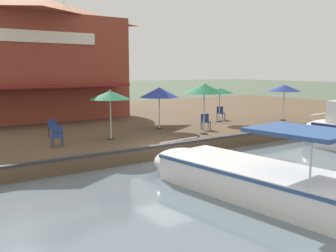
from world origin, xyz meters
name	(u,v)px	position (x,y,z in m)	size (l,w,h in m)	color
ground_plane	(172,160)	(0.00, 0.00, 0.00)	(220.00, 220.00, 0.00)	#4C5B47
quay_deck	(77,123)	(-11.00, 0.00, 0.30)	(22.00, 56.00, 0.60)	brown
quay_edge_fender	(171,144)	(-0.10, 0.00, 0.65)	(0.20, 50.40, 0.10)	#2D2D33
waterfront_restaurant	(20,54)	(-13.86, -2.76, 4.88)	(9.45, 13.22, 9.14)	brown
patio_umbrella_far_corner	(284,88)	(-2.71, 10.68, 2.68)	(2.11, 2.11, 2.33)	#B7B7B7
patio_umbrella_mid_patio_right	(110,95)	(-2.86, -1.48, 2.67)	(1.90, 1.90, 2.31)	#B7B7B7
patio_umbrella_back_row	(220,91)	(-4.54, 6.82, 2.54)	(1.70, 1.70, 2.16)	#B7B7B7
patio_umbrella_mid_patio_left	(204,89)	(-1.58, 3.08, 2.90)	(2.18, 2.18, 2.58)	#B7B7B7
patio_umbrella_by_entrance	(159,92)	(-4.31, 2.18, 2.60)	(2.15, 2.15, 2.31)	#B7B7B7
cafe_chair_far_corner_seat	(205,121)	(-2.68, 4.11, 1.08)	(0.58, 0.58, 0.85)	navy
cafe_chair_back_row_seat	(57,135)	(-2.79, -4.03, 1.08)	(0.59, 0.59, 0.85)	navy
cafe_chair_beside_entrance	(54,127)	(-4.99, -3.47, 1.08)	(0.49, 0.49, 0.85)	navy
cafe_chair_facing_river	(221,112)	(-5.31, 7.63, 1.08)	(0.57, 0.57, 0.85)	navy
motorboat_far_downstream	(237,173)	(4.65, -0.80, 0.61)	(7.44, 3.03, 2.16)	white
tree_upstream_bank	(35,52)	(-19.36, -0.21, 5.34)	(4.17, 3.97, 6.85)	brown
tree_behind_restaurant	(92,46)	(-15.74, 3.26, 5.71)	(4.23, 4.02, 7.25)	brown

